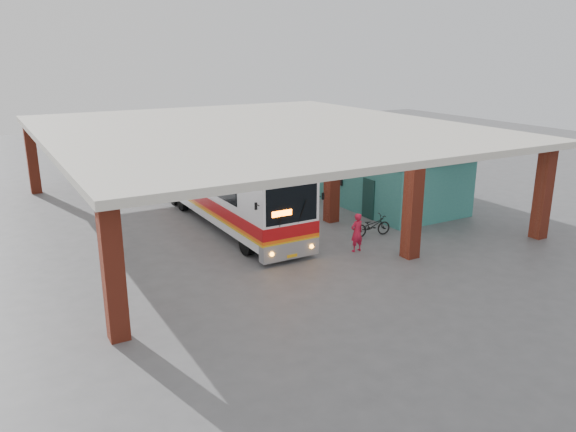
# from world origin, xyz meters

# --- Properties ---
(ground) EXTENTS (90.00, 90.00, 0.00)m
(ground) POSITION_xyz_m (0.00, 0.00, 0.00)
(ground) COLOR #515154
(ground) RESTS_ON ground
(brick_columns) EXTENTS (20.10, 21.60, 4.35)m
(brick_columns) POSITION_xyz_m (1.43, 5.00, 2.17)
(brick_columns) COLOR #993521
(brick_columns) RESTS_ON ground
(canopy_roof) EXTENTS (21.00, 23.00, 0.30)m
(canopy_roof) POSITION_xyz_m (0.50, 6.50, 4.50)
(canopy_roof) COLOR beige
(canopy_roof) RESTS_ON brick_columns
(shop_building) EXTENTS (5.20, 8.20, 3.11)m
(shop_building) POSITION_xyz_m (7.49, 4.00, 1.56)
(shop_building) COLOR #317A76
(shop_building) RESTS_ON ground
(coach_bus) EXTENTS (2.72, 12.69, 3.69)m
(coach_bus) POSITION_xyz_m (-1.80, 5.03, 1.83)
(coach_bus) COLOR white
(coach_bus) RESTS_ON ground
(motorcycle) EXTENTS (2.00, 0.91, 1.01)m
(motorcycle) POSITION_xyz_m (3.33, 0.04, 0.51)
(motorcycle) COLOR black
(motorcycle) RESTS_ON ground
(pedestrian) EXTENTS (0.66, 0.46, 1.73)m
(pedestrian) POSITION_xyz_m (1.45, -1.29, 0.86)
(pedestrian) COLOR red
(pedestrian) RESTS_ON ground
(red_chair) EXTENTS (0.51, 0.51, 0.83)m
(red_chair) POSITION_xyz_m (5.10, 8.50, 0.38)
(red_chair) COLOR red
(red_chair) RESTS_ON ground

